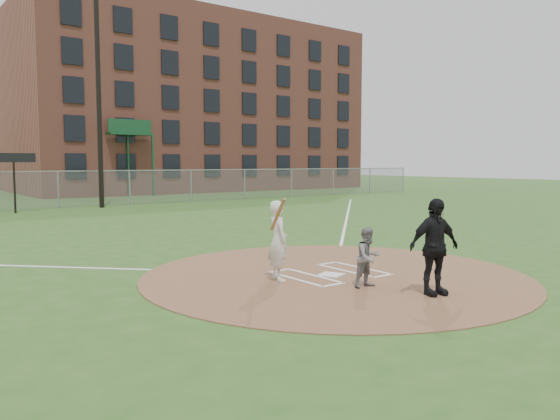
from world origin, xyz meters
TOP-DOWN VIEW (x-y plane):
  - ground at (0.00, 0.00)m, footprint 140.00×140.00m
  - dirt_circle at (0.00, 0.00)m, footprint 8.40×8.40m
  - home_plate at (-0.15, -0.05)m, footprint 0.62×0.62m
  - foul_line_first at (9.00, 9.00)m, footprint 17.04×17.04m
  - catcher at (-0.30, -1.29)m, footprint 0.59×0.46m
  - umpire at (0.22, -2.46)m, footprint 1.13×0.68m
  - batters_boxes at (0.00, 0.15)m, footprint 2.08×1.88m
  - batter_at_plate at (-1.35, 0.26)m, footprint 0.65×1.05m
  - outfield_fence at (0.00, 22.00)m, footprint 56.08×0.08m
  - brick_warehouse at (16.00, 37.96)m, footprint 30.00×17.17m
  - light_pole at (2.00, 21.00)m, footprint 1.20×0.30m
  - scoreboard_sign at (-2.50, 20.20)m, footprint 2.00×0.10m

SIDE VIEW (x-z plane):
  - ground at x=0.00m, z-range 0.00..0.00m
  - foul_line_first at x=9.00m, z-range 0.00..0.01m
  - dirt_circle at x=0.00m, z-range 0.00..0.02m
  - batters_boxes at x=0.00m, z-range 0.02..0.03m
  - home_plate at x=-0.15m, z-range 0.02..0.05m
  - catcher at x=-0.30m, z-range 0.02..1.20m
  - batter_at_plate at x=-1.35m, z-range -0.03..1.75m
  - umpire at x=0.22m, z-range 0.02..1.82m
  - outfield_fence at x=0.00m, z-range 0.00..2.03m
  - scoreboard_sign at x=-2.50m, z-range 0.92..3.85m
  - light_pole at x=2.00m, z-range 0.50..12.72m
  - brick_warehouse at x=16.00m, z-range 0.00..15.00m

